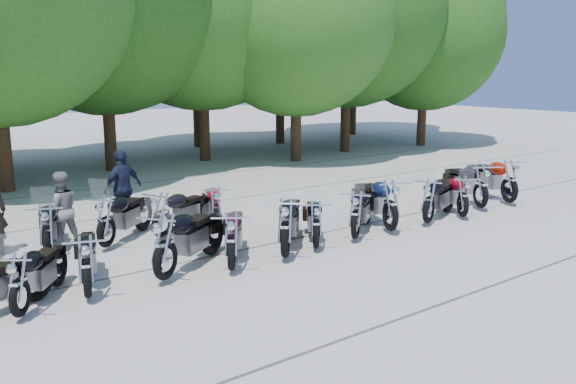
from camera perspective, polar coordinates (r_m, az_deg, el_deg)
ground at (r=12.51m, az=4.21°, el=-6.03°), size 90.00×90.00×0.00m
tree_6 at (r=25.16m, az=0.77°, el=16.15°), size 8.00×8.00×9.82m
tree_7 at (r=28.31m, az=5.57°, el=16.75°), size 8.79×8.79×10.79m
tree_8 at (r=31.19m, az=12.73°, el=14.34°), size 7.53×7.53×9.25m
tree_12 at (r=27.24m, az=-16.98°, el=15.12°), size 7.88×7.88×9.67m
tree_13 at (r=30.25m, az=-8.71°, el=15.66°), size 8.31×8.31×10.20m
tree_14 at (r=31.24m, az=-0.77°, el=15.26°), size 8.02×8.02×9.84m
tree_15 at (r=35.86m, az=6.25°, el=16.62°), size 9.67×9.67×11.86m
motorcycle_1 at (r=10.10m, az=-23.90°, el=-7.78°), size 1.78×2.05×1.19m
motorcycle_2 at (r=10.51m, az=-18.36°, el=-6.47°), size 1.39×2.30×1.25m
motorcycle_3 at (r=10.97m, az=-11.47°, el=-4.83°), size 2.55×2.03×1.43m
motorcycle_4 at (r=11.34m, az=-5.33°, el=-4.46°), size 1.92×2.28×1.30m
motorcycle_5 at (r=12.02m, az=-0.24°, el=-3.21°), size 2.27×2.36×1.42m
motorcycle_6 at (r=12.70m, az=2.63°, el=-2.93°), size 1.79×2.09×1.20m
motorcycle_7 at (r=13.44m, az=6.38°, el=-2.00°), size 2.23×1.91×1.28m
motorcycle_8 at (r=14.18m, az=9.59°, el=-1.09°), size 1.69×2.62×1.42m
motorcycle_9 at (r=15.10m, az=13.06°, el=-0.69°), size 2.41×1.52×1.31m
motorcycle_10 at (r=15.98m, az=16.08°, el=-0.30°), size 1.74×2.21×1.24m
motorcycle_11 at (r=17.09m, az=17.63°, el=0.65°), size 1.83×2.58×1.42m
motorcycle_12 at (r=18.02m, az=20.06°, el=1.08°), size 1.73×2.66×1.45m
motorcycle_14 at (r=12.86m, az=-21.67°, el=-3.31°), size 1.46×2.42×1.31m
motorcycle_15 at (r=13.28m, az=-16.69°, el=-2.51°), size 2.25×2.03×1.32m
motorcycle_16 at (r=13.80m, az=-11.77°, el=-1.96°), size 2.24×1.40×1.22m
motorcycle_17 at (r=14.29m, az=-6.75°, el=-1.37°), size 1.51×2.19×1.20m
rider_1 at (r=13.78m, az=-20.51°, el=-1.56°), size 0.82×0.65×1.64m
rider_2 at (r=15.22m, az=-15.19°, el=0.38°), size 1.18×0.77×1.87m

